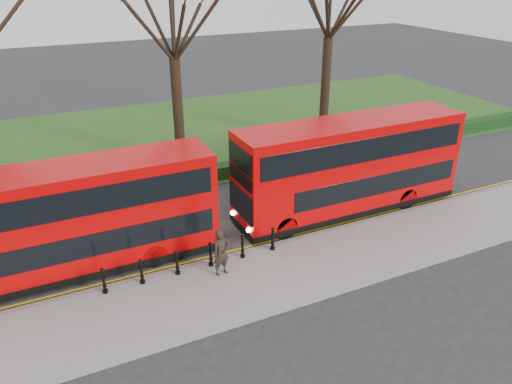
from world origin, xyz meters
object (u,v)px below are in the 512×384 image
bollard_row (194,259)px  pedestrian (221,252)px  bus_lead (75,220)px  bus_rear (349,167)px

bollard_row → pedestrian: size_ratio=3.70×
bus_lead → bus_rear: size_ratio=0.96×
bus_rear → pedestrian: bus_rear is taller
pedestrian → bus_rear: bearing=7.6°
bus_rear → pedestrian: (-7.64, -2.67, -1.17)m
bus_lead → bus_rear: bus_rear is taller
pedestrian → bus_lead: bearing=136.5°
bus_rear → bus_lead: bearing=178.7°
bollard_row → pedestrian: bearing=-39.2°
bus_rear → pedestrian: 8.18m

